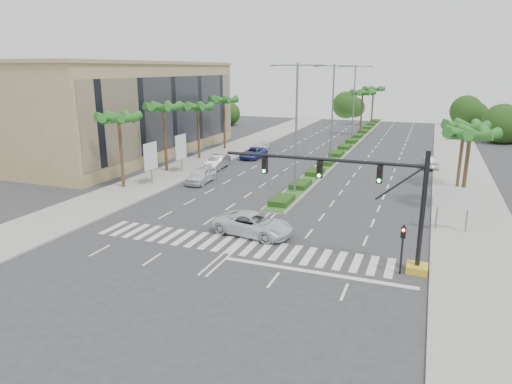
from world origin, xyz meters
TOP-DOWN VIEW (x-y plane):
  - ground at (0.00, 0.00)m, footprint 160.00×160.00m
  - footpath_right at (15.20, 20.00)m, footprint 6.00×120.00m
  - footpath_left at (-15.20, 20.00)m, footprint 6.00×120.00m
  - median at (0.00, 45.00)m, footprint 2.20×75.00m
  - median_grass at (0.00, 45.00)m, footprint 1.80×75.00m
  - building at (-26.00, 26.00)m, footprint 12.00×36.00m
  - signal_gantry at (9.27, -0.00)m, footprint 12.60×1.20m
  - pedestrian_signal at (10.60, -0.68)m, footprint 0.28×0.36m
  - direction_sign at (13.50, 7.99)m, footprint 2.70×0.11m
  - billboard_near at (-14.50, 12.00)m, footprint 0.18×2.10m
  - billboard_far at (-14.50, 18.00)m, footprint 0.18×2.10m
  - palm_left_near at (-16.50, 10.00)m, footprint 4.57×4.68m
  - palm_left_mid at (-16.50, 18.00)m, footprint 4.57×4.68m
  - palm_left_far at (-16.50, 26.00)m, footprint 4.57×4.68m
  - palm_left_end at (-16.50, 34.00)m, footprint 4.57×4.68m
  - palm_right_near at (14.50, 14.00)m, footprint 4.57×4.68m
  - palm_right_far at (14.50, 22.00)m, footprint 4.57×4.68m
  - palm_median_a at (0.00, 55.00)m, footprint 4.57×4.68m
  - palm_median_b at (0.00, 70.00)m, footprint 4.57×4.68m
  - streetlight_near at (0.00, 14.00)m, footprint 5.10×0.25m
  - streetlight_mid at (0.00, 30.00)m, footprint 5.10×0.25m
  - streetlight_far at (0.00, 46.00)m, footprint 5.10×0.25m
  - car_parked_a at (-10.30, 14.67)m, footprint 2.08×4.78m
  - car_parked_b at (-11.80, 21.75)m, footprint 2.02×4.87m
  - car_parked_c at (-10.13, 29.20)m, footprint 2.60×5.24m
  - car_parked_d at (-10.91, 33.46)m, footprint 2.09×4.69m
  - car_crossing at (0.32, 2.37)m, footprint 6.13×3.53m
  - car_right at (11.80, 31.02)m, footprint 2.07×4.60m

SIDE VIEW (x-z plane):
  - ground at x=0.00m, z-range 0.00..0.00m
  - footpath_right at x=15.20m, z-range 0.00..0.15m
  - footpath_left at x=-15.20m, z-range 0.00..0.15m
  - median at x=0.00m, z-range 0.00..0.20m
  - median_grass at x=0.00m, z-range 0.20..0.24m
  - car_parked_d at x=-10.91m, z-range 0.00..1.34m
  - car_parked_c at x=-10.13m, z-range 0.00..1.43m
  - car_right at x=11.80m, z-range 0.00..1.47m
  - car_parked_b at x=-11.80m, z-range 0.00..1.57m
  - car_parked_a at x=-10.30m, z-range 0.00..1.60m
  - car_crossing at x=0.32m, z-range 0.00..1.61m
  - pedestrian_signal at x=10.60m, z-range 0.54..3.54m
  - direction_sign at x=13.50m, z-range 0.75..4.15m
  - billboard_near at x=-14.50m, z-range 0.79..5.14m
  - billboard_far at x=-14.50m, z-range 0.79..5.14m
  - signal_gantry at x=9.27m, z-range -0.14..7.06m
  - palm_right_far at x=14.50m, z-range 2.54..9.29m
  - building at x=-26.00m, z-range 0.00..12.00m
  - palm_right_near at x=14.50m, z-range 2.68..9.73m
  - palm_left_far at x=-16.50m, z-range 2.82..10.17m
  - palm_left_near at x=-16.50m, z-range 2.91..10.46m
  - streetlight_near at x=0.00m, z-range 0.81..12.81m
  - streetlight_mid at x=0.00m, z-range 0.81..12.81m
  - streetlight_far at x=0.00m, z-range 0.81..12.81m
  - palm_left_end at x=-16.50m, z-range 3.01..10.76m
  - palm_left_mid at x=-16.50m, z-range 3.10..11.05m
  - palm_median_a at x=0.00m, z-range 3.15..11.20m
  - palm_median_b at x=0.00m, z-range 3.15..11.20m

